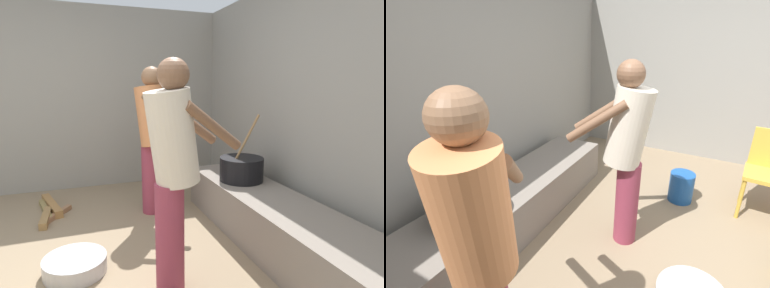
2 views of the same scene
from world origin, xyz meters
TOP-DOWN VIEW (x-y plane):
  - ground_plane at (0.00, 0.00)m, footprint 10.12×10.12m
  - block_enclosure_rear at (0.00, 2.32)m, footprint 5.26×0.20m
  - block_enclosure_right at (2.53, 0.00)m, footprint 0.20×4.84m
  - hearth_ledge at (-0.11, 1.80)m, footprint 2.57×0.60m
  - cooking_pot_main at (-0.68, 1.79)m, footprint 0.45×0.45m
  - cook_in_cream_shirt at (0.16, 0.81)m, footprint 0.48×0.72m
  - cook_in_orange_shirt at (-1.21, 0.99)m, footprint 0.72×0.65m
  - chair_yellow at (1.21, -0.33)m, footprint 0.44×0.44m
  - bucket_blue_plastic at (1.06, 0.43)m, footprint 0.26×0.26m

SIDE VIEW (x-z plane):
  - ground_plane at x=0.00m, z-range 0.00..0.00m
  - bucket_blue_plastic at x=1.06m, z-range 0.00..0.33m
  - hearth_ledge at x=-0.11m, z-range 0.00..0.44m
  - chair_yellow at x=1.21m, z-range 0.05..0.93m
  - cooking_pot_main at x=-0.68m, z-range 0.21..0.91m
  - cook_in_cream_shirt at x=0.16m, z-range 0.11..1.70m
  - cook_in_orange_shirt at x=-1.21m, z-range 0.12..1.71m
  - block_enclosure_rear at x=0.00m, z-range 0.00..2.43m
  - block_enclosure_right at x=2.53m, z-range 0.00..2.43m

